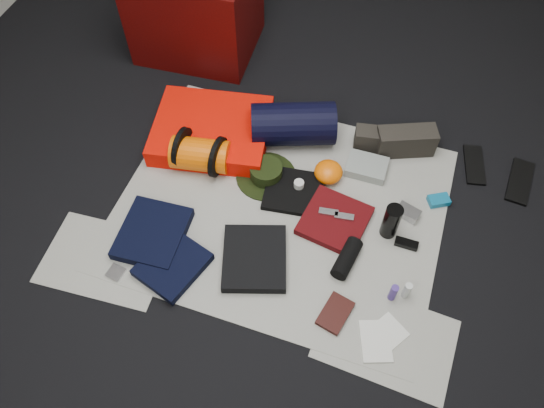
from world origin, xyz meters
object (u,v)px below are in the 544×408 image
(paperback_book, at_px, (335,313))
(red_cabinet, at_px, (196,6))
(sleeping_pad, at_px, (212,131))
(water_bottle, at_px, (391,221))
(compact_camera, at_px, (408,213))
(stuff_sack, at_px, (200,155))
(navy_duffel, at_px, (293,124))

(paperback_book, bearing_deg, red_cabinet, 143.96)
(sleeping_pad, bearing_deg, water_bottle, -15.33)
(water_bottle, height_order, compact_camera, water_bottle)
(sleeping_pad, relative_size, stuff_sack, 2.07)
(stuff_sack, xyz_separation_m, water_bottle, (1.03, -0.09, 0.01))
(red_cabinet, distance_m, compact_camera, 1.74)
(stuff_sack, bearing_deg, compact_camera, 2.03)
(paperback_book, bearing_deg, compact_camera, 84.86)
(stuff_sack, height_order, water_bottle, water_bottle)
(sleeping_pad, xyz_separation_m, navy_duffel, (0.42, 0.14, 0.06))
(red_cabinet, relative_size, sleeping_pad, 1.11)
(sleeping_pad, bearing_deg, paperback_book, -40.57)
(red_cabinet, relative_size, compact_camera, 5.99)
(red_cabinet, xyz_separation_m, compact_camera, (1.49, -0.85, -0.26))
(sleeping_pad, distance_m, compact_camera, 1.13)
(navy_duffel, distance_m, water_bottle, 0.75)
(red_cabinet, distance_m, water_bottle, 1.73)
(sleeping_pad, height_order, water_bottle, water_bottle)
(red_cabinet, height_order, water_bottle, red_cabinet)
(compact_camera, height_order, paperback_book, compact_camera)
(stuff_sack, relative_size, navy_duffel, 0.67)
(compact_camera, bearing_deg, stuff_sack, -160.67)
(stuff_sack, bearing_deg, red_cabinet, 113.55)
(red_cabinet, relative_size, navy_duffel, 1.54)
(sleeping_pad, relative_size, paperback_book, 3.54)
(navy_duffel, bearing_deg, water_bottle, -54.88)
(water_bottle, bearing_deg, navy_duffel, 145.88)
(red_cabinet, xyz_separation_m, paperback_book, (1.28, -1.48, -0.27))
(navy_duffel, bearing_deg, sleeping_pad, 177.07)
(red_cabinet, height_order, navy_duffel, red_cabinet)
(stuff_sack, bearing_deg, sleeping_pad, 96.10)
(compact_camera, bearing_deg, navy_duffel, 174.45)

